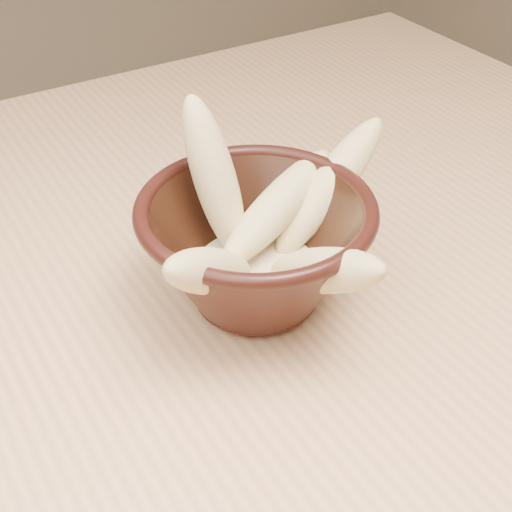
% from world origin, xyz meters
% --- Properties ---
extents(table, '(1.20, 0.80, 0.75)m').
position_xyz_m(table, '(0.00, 0.00, 0.67)').
color(table, '#DAAD78').
rests_on(table, ground).
extents(bowl, '(0.19, 0.19, 0.10)m').
position_xyz_m(bowl, '(0.04, -0.10, 0.81)').
color(bowl, black).
rests_on(bowl, table).
extents(milk_puddle, '(0.10, 0.10, 0.01)m').
position_xyz_m(milk_puddle, '(0.04, -0.10, 0.78)').
color(milk_puddle, beige).
rests_on(milk_puddle, bowl).
extents(banana_upright, '(0.05, 0.09, 0.14)m').
position_xyz_m(banana_upright, '(0.03, -0.05, 0.85)').
color(banana_upright, tan).
rests_on(banana_upright, bowl).
extents(banana_left, '(0.12, 0.09, 0.10)m').
position_xyz_m(banana_left, '(-0.01, -0.12, 0.83)').
color(banana_left, tan).
rests_on(banana_left, bowl).
extents(banana_right, '(0.14, 0.06, 0.11)m').
position_xyz_m(banana_right, '(0.12, -0.08, 0.83)').
color(banana_right, tan).
rests_on(banana_right, bowl).
extents(banana_across, '(0.15, 0.09, 0.07)m').
position_xyz_m(banana_across, '(0.08, -0.08, 0.82)').
color(banana_across, tan).
rests_on(banana_across, bowl).
extents(banana_front, '(0.05, 0.13, 0.10)m').
position_xyz_m(banana_front, '(0.06, -0.16, 0.82)').
color(banana_front, tan).
rests_on(banana_front, bowl).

